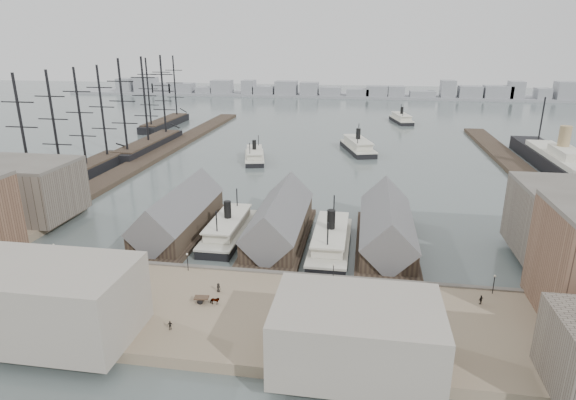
% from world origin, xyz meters
% --- Properties ---
extents(ground, '(900.00, 900.00, 0.00)m').
position_xyz_m(ground, '(0.00, 0.00, 0.00)').
color(ground, '#4A5655').
rests_on(ground, ground).
extents(quay, '(180.00, 30.00, 2.00)m').
position_xyz_m(quay, '(0.00, -20.00, 1.00)').
color(quay, '#806E56').
rests_on(quay, ground).
extents(seawall, '(180.00, 1.20, 2.30)m').
position_xyz_m(seawall, '(0.00, -5.20, 1.15)').
color(seawall, '#59544C').
rests_on(seawall, ground).
extents(west_wharf, '(10.00, 220.00, 1.60)m').
position_xyz_m(west_wharf, '(-68.00, 100.00, 0.80)').
color(west_wharf, '#2D231C').
rests_on(west_wharf, ground).
extents(east_wharf, '(10.00, 180.00, 1.60)m').
position_xyz_m(east_wharf, '(78.00, 90.00, 0.80)').
color(east_wharf, '#2D231C').
rests_on(east_wharf, ground).
extents(ferry_shed_west, '(14.00, 42.00, 12.60)m').
position_xyz_m(ferry_shed_west, '(-26.00, 16.88, 4.64)').
color(ferry_shed_west, '#2D231C').
rests_on(ferry_shed_west, ground).
extents(ferry_shed_center, '(14.00, 42.00, 12.60)m').
position_xyz_m(ferry_shed_center, '(0.00, 16.88, 4.64)').
color(ferry_shed_center, '#2D231C').
rests_on(ferry_shed_center, ground).
extents(ferry_shed_east, '(14.00, 42.00, 12.60)m').
position_xyz_m(ferry_shed_east, '(26.00, 16.88, 4.64)').
color(ferry_shed_east, '#2D231C').
rests_on(ferry_shed_east, ground).
extents(warehouse_west_back, '(26.00, 20.00, 14.00)m').
position_xyz_m(warehouse_west_back, '(-70.00, 18.00, 9.00)').
color(warehouse_west_back, '#60564C').
rests_on(warehouse_west_back, west_land).
extents(street_bldg_center, '(24.00, 16.00, 10.00)m').
position_xyz_m(street_bldg_center, '(20.00, -32.00, 7.00)').
color(street_bldg_center, gray).
rests_on(street_bldg_center, quay).
extents(street_bldg_west, '(30.00, 16.00, 12.00)m').
position_xyz_m(street_bldg_west, '(-30.00, -32.00, 8.00)').
color(street_bldg_west, gray).
rests_on(street_bldg_west, quay).
extents(lamp_post_far_w, '(0.44, 0.44, 3.92)m').
position_xyz_m(lamp_post_far_w, '(-45.00, -7.00, 4.71)').
color(lamp_post_far_w, black).
rests_on(lamp_post_far_w, quay).
extents(lamp_post_near_w, '(0.44, 0.44, 3.92)m').
position_xyz_m(lamp_post_near_w, '(-15.00, -7.00, 4.71)').
color(lamp_post_near_w, black).
rests_on(lamp_post_near_w, quay).
extents(lamp_post_near_e, '(0.44, 0.44, 3.92)m').
position_xyz_m(lamp_post_near_e, '(15.00, -7.00, 4.71)').
color(lamp_post_near_e, black).
rests_on(lamp_post_near_e, quay).
extents(lamp_post_far_e, '(0.44, 0.44, 3.92)m').
position_xyz_m(lamp_post_far_e, '(45.00, -7.00, 4.71)').
color(lamp_post_far_e, black).
rests_on(lamp_post_far_e, quay).
extents(far_shore, '(500.00, 40.00, 15.72)m').
position_xyz_m(far_shore, '(-2.07, 334.14, 3.91)').
color(far_shore, gray).
rests_on(far_shore, ground).
extents(ferry_docked_west, '(8.47, 28.23, 10.08)m').
position_xyz_m(ferry_docked_west, '(-13.00, 16.19, 2.36)').
color(ferry_docked_west, black).
rests_on(ferry_docked_west, ground).
extents(ferry_docked_east, '(8.92, 29.75, 10.62)m').
position_xyz_m(ferry_docked_east, '(13.00, 12.37, 2.49)').
color(ferry_docked_east, black).
rests_on(ferry_docked_east, ground).
extents(ferry_open_near, '(13.17, 26.28, 9.01)m').
position_xyz_m(ferry_open_near, '(-24.72, 96.48, 2.11)').
color(ferry_open_near, black).
rests_on(ferry_open_near, ground).
extents(ferry_open_mid, '(17.69, 31.99, 10.94)m').
position_xyz_m(ferry_open_mid, '(16.87, 120.11, 2.56)').
color(ferry_open_mid, black).
rests_on(ferry_open_mid, ground).
extents(ferry_open_far, '(14.00, 28.53, 9.78)m').
position_xyz_m(ferry_open_far, '(40.95, 204.54, 2.29)').
color(ferry_open_far, black).
rests_on(ferry_open_far, ground).
extents(sailing_ship_near, '(9.37, 64.57, 38.53)m').
position_xyz_m(sailing_ship_near, '(-80.54, 57.31, 2.83)').
color(sailing_ship_near, black).
rests_on(sailing_ship_near, ground).
extents(sailing_ship_mid, '(9.89, 57.15, 40.66)m').
position_xyz_m(sailing_ship_mid, '(-76.31, 108.45, 2.91)').
color(sailing_ship_mid, black).
rests_on(sailing_ship_mid, ground).
extents(sailing_ship_far, '(9.39, 52.19, 38.62)m').
position_xyz_m(sailing_ship_far, '(-93.54, 167.86, 2.79)').
color(sailing_ship_far, black).
rests_on(sailing_ship_far, ground).
extents(ocean_steamer, '(12.10, 88.43, 17.69)m').
position_xyz_m(ocean_steamer, '(92.00, 95.27, 3.80)').
color(ocean_steamer, black).
rests_on(ocean_steamer, ground).
extents(tram, '(2.67, 10.17, 3.62)m').
position_xyz_m(tram, '(55.31, -17.21, 3.85)').
color(tram, black).
rests_on(tram, quay).
extents(horse_cart_left, '(4.77, 2.41, 1.49)m').
position_xyz_m(horse_cart_left, '(-32.24, -17.57, 2.78)').
color(horse_cart_left, black).
rests_on(horse_cart_left, quay).
extents(horse_cart_center, '(4.89, 1.78, 1.50)m').
position_xyz_m(horse_cart_center, '(-6.35, -19.04, 2.78)').
color(horse_cart_center, black).
rests_on(horse_cart_center, quay).
extents(horse_cart_right, '(4.81, 2.86, 1.57)m').
position_xyz_m(horse_cart_right, '(13.75, -26.08, 2.80)').
color(horse_cart_right, black).
rests_on(horse_cart_right, quay).
extents(pedestrian_0, '(0.76, 0.81, 1.80)m').
position_xyz_m(pedestrian_0, '(-50.83, -15.96, 2.90)').
color(pedestrian_0, black).
rests_on(pedestrian_0, quay).
extents(pedestrian_1, '(1.03, 0.96, 1.70)m').
position_xyz_m(pedestrian_1, '(-45.81, -19.41, 2.85)').
color(pedestrian_1, black).
rests_on(pedestrian_1, quay).
extents(pedestrian_2, '(1.17, 0.85, 1.64)m').
position_xyz_m(pedestrian_2, '(-23.13, -11.64, 2.82)').
color(pedestrian_2, black).
rests_on(pedestrian_2, quay).
extents(pedestrian_3, '(1.03, 0.66, 1.64)m').
position_xyz_m(pedestrian_3, '(-10.30, -27.92, 2.82)').
color(pedestrian_3, black).
rests_on(pedestrian_3, quay).
extents(pedestrian_4, '(1.04, 0.88, 1.81)m').
position_xyz_m(pedestrian_4, '(-6.16, -14.55, 2.90)').
color(pedestrian_4, black).
rests_on(pedestrian_4, quay).
extents(pedestrian_5, '(0.71, 0.62, 1.64)m').
position_xyz_m(pedestrian_5, '(7.39, -19.18, 2.82)').
color(pedestrian_5, black).
rests_on(pedestrian_5, quay).
extents(pedestrian_6, '(1.04, 0.92, 1.78)m').
position_xyz_m(pedestrian_6, '(28.97, -12.32, 2.89)').
color(pedestrian_6, black).
rests_on(pedestrian_6, quay).
extents(pedestrian_7, '(0.93, 1.29, 1.81)m').
position_xyz_m(pedestrian_7, '(29.68, -25.39, 2.90)').
color(pedestrian_7, black).
rests_on(pedestrian_7, quay).
extents(pedestrian_8, '(1.10, 1.00, 1.81)m').
position_xyz_m(pedestrian_8, '(41.95, -11.35, 2.90)').
color(pedestrian_8, black).
rests_on(pedestrian_8, quay).
extents(pedestrian_9, '(0.96, 0.96, 1.69)m').
position_xyz_m(pedestrian_9, '(55.03, -19.03, 2.84)').
color(pedestrian_9, black).
rests_on(pedestrian_9, quay).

